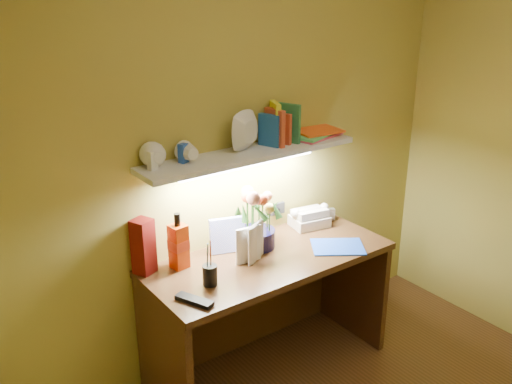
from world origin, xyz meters
TOP-DOWN VIEW (x-y plane):
  - desk at (0.00, 1.20)m, footprint 1.40×0.60m
  - flower_bouquet at (0.02, 1.34)m, footprint 0.30×0.30m
  - telephone at (0.45, 1.38)m, footprint 0.25×0.20m
  - desk_clock at (0.61, 1.38)m, footprint 0.08×0.06m
  - whisky_bottle at (-0.46, 1.38)m, footprint 0.09×0.09m
  - whisky_box at (-0.64, 1.44)m, footprint 0.13×0.13m
  - pen_cup at (-0.43, 1.13)m, footprint 0.09×0.09m
  - art_card at (-0.15, 1.39)m, footprint 0.20×0.10m
  - tv_remote at (-0.58, 1.03)m, footprint 0.13×0.20m
  - blue_folder at (0.38, 1.06)m, footprint 0.36×0.34m
  - desk_book_a at (-0.16, 1.17)m, footprint 0.16×0.09m
  - desk_book_b at (-0.21, 1.22)m, footprint 0.15×0.03m
  - wall_shelf at (0.03, 1.38)m, footprint 1.31×0.36m

SIDE VIEW (x-z plane):
  - desk at x=0.00m, z-range 0.00..0.75m
  - blue_folder at x=0.38m, z-range 0.75..0.76m
  - tv_remote at x=-0.58m, z-range 0.75..0.77m
  - desk_clock at x=0.61m, z-range 0.75..0.82m
  - telephone at x=0.45m, z-range 0.75..0.88m
  - pen_cup at x=-0.43m, z-range 0.75..0.93m
  - art_card at x=-0.15m, z-range 0.75..0.95m
  - desk_book_b at x=-0.21m, z-range 0.75..0.96m
  - desk_book_a at x=-0.16m, z-range 0.75..0.97m
  - whisky_box at x=-0.64m, z-range 0.75..1.05m
  - whisky_bottle at x=-0.46m, z-range 0.75..1.06m
  - flower_bouquet at x=0.02m, z-range 0.75..1.12m
  - wall_shelf at x=0.03m, z-range 1.20..1.47m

